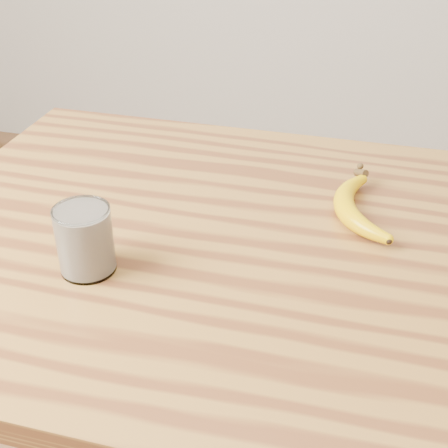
# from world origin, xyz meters

# --- Properties ---
(table) EXTENTS (1.20, 0.80, 0.90)m
(table) POSITION_xyz_m (0.00, 0.00, 0.77)
(table) COLOR olive
(table) RESTS_ON ground
(smoothie_glass) EXTENTS (0.08, 0.08, 0.10)m
(smoothie_glass) POSITION_xyz_m (-0.26, -0.13, 0.95)
(smoothie_glass) COLOR white
(smoothie_glass) RESTS_ON table
(banana) EXTENTS (0.17, 0.29, 0.03)m
(banana) POSITION_xyz_m (0.07, 0.10, 0.92)
(banana) COLOR #ECB600
(banana) RESTS_ON table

